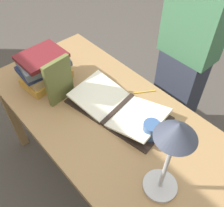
% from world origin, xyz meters
% --- Properties ---
extents(ground_plane, '(12.00, 12.00, 0.00)m').
position_xyz_m(ground_plane, '(0.00, 0.00, 0.00)').
color(ground_plane, '#47423D').
extents(reading_desk, '(1.57, 0.75, 0.76)m').
position_xyz_m(reading_desk, '(0.00, 0.00, 0.66)').
color(reading_desk, '#937047').
rests_on(reading_desk, ground_plane).
extents(open_book, '(0.61, 0.38, 0.07)m').
position_xyz_m(open_book, '(-0.01, -0.07, 0.78)').
color(open_book, black).
rests_on(open_book, reading_desk).
extents(book_stack_tall, '(0.25, 0.30, 0.20)m').
position_xyz_m(book_stack_tall, '(0.47, 0.10, 0.86)').
color(book_stack_tall, '#BC8933').
rests_on(book_stack_tall, reading_desk).
extents(book_standing_upright, '(0.04, 0.17, 0.27)m').
position_xyz_m(book_standing_upright, '(0.27, 0.11, 0.89)').
color(book_standing_upright, brown).
rests_on(book_standing_upright, reading_desk).
extents(reading_lamp, '(0.15, 0.15, 0.45)m').
position_xyz_m(reading_lamp, '(-0.46, 0.10, 1.08)').
color(reading_lamp, '#ADADB2').
rests_on(reading_lamp, reading_desk).
extents(coffee_mug, '(0.12, 0.09, 0.10)m').
position_xyz_m(coffee_mug, '(-0.26, -0.07, 0.81)').
color(coffee_mug, '#335184').
rests_on(coffee_mug, reading_desk).
extents(pencil, '(0.10, 0.15, 0.01)m').
position_xyz_m(pencil, '(0.00, -0.27, 0.76)').
color(pencil, gold).
rests_on(pencil, reading_desk).
extents(person_reader, '(0.36, 0.22, 1.72)m').
position_xyz_m(person_reader, '(0.01, -0.70, 0.85)').
color(person_reader, '#2D3342').
rests_on(person_reader, ground_plane).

